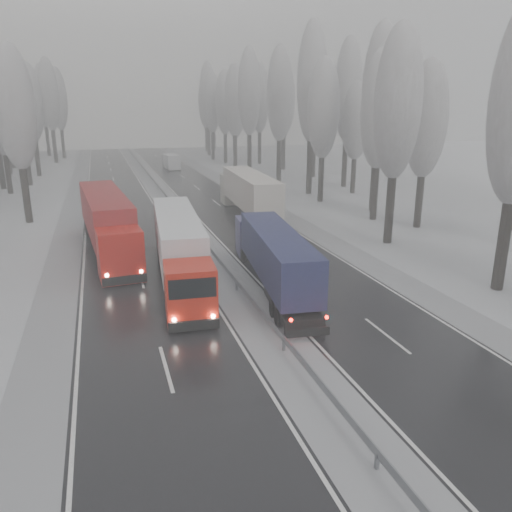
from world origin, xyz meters
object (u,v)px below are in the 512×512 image
truck_cream_box (248,191)px  truck_red_white (179,244)px  truck_blue_box (273,253)px  truck_red_red (107,220)px  box_truck_distant (171,161)px

truck_cream_box → truck_red_white: 19.41m
truck_blue_box → truck_red_red: 14.01m
truck_blue_box → truck_cream_box: size_ratio=0.84×
truck_blue_box → truck_red_red: (-9.25, 10.52, 0.40)m
truck_cream_box → box_truck_distant: 42.40m
truck_cream_box → box_truck_distant: bearing=95.4°
truck_cream_box → truck_blue_box: bearing=-99.0°
truck_red_white → truck_red_red: truck_red_red is taller
truck_blue_box → truck_red_white: bearing=158.0°
truck_blue_box → truck_cream_box: (4.29, 19.79, 0.41)m
truck_red_white → truck_red_red: size_ratio=0.92×
truck_blue_box → box_truck_distant: bearing=94.2°
box_truck_distant → truck_red_white: truck_red_white is taller
truck_red_white → truck_blue_box: bearing=-24.4°
box_truck_distant → truck_red_white: 59.83m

